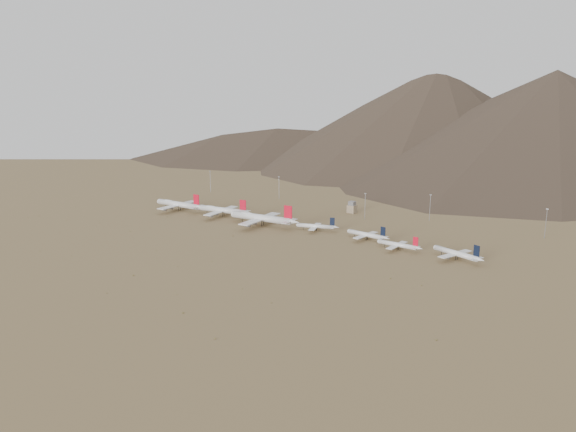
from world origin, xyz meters
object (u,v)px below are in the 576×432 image
Objects in this scene: widebody_west at (179,204)px; narrowbody_a at (317,226)px; widebody_east at (262,218)px; narrowbody_b at (367,235)px; widebody_centre at (222,210)px; control_tower at (352,208)px.

widebody_west is 1.74× the size of narrowbody_a.
widebody_west is at bearing 173.84° from widebody_east.
widebody_east is 53.11m from narrowbody_a.
widebody_west is at bearing -171.04° from narrowbody_b.
widebody_east reaches higher than narrowbody_a.
widebody_west is 0.89× the size of widebody_east.
widebody_centre is 107.00m from narrowbody_a.
widebody_west is 5.46× the size of control_tower.
control_tower is (150.41, 96.52, -1.39)m from widebody_west.
widebody_west is 110.91m from widebody_east.
widebody_east is 1.77× the size of narrowbody_b.
widebody_west is 213.49m from narrowbody_b.
narrowbody_b is (157.93, 6.32, -2.03)m from widebody_centre.
widebody_east is 103.14m from narrowbody_b.
widebody_east is at bearing -166.93° from narrowbody_b.
narrowbody_a is at bearing -175.48° from narrowbody_b.
widebody_west is at bearing 165.25° from narrowbody_a.
narrowbody_a is (50.99, 14.47, -3.36)m from widebody_east.
widebody_east reaches higher than widebody_centre.
narrowbody_b is (51.20, -0.87, 0.27)m from narrowbody_a.
widebody_centre is at bearing 4.03° from widebody_west.
widebody_east is 6.15× the size of control_tower.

